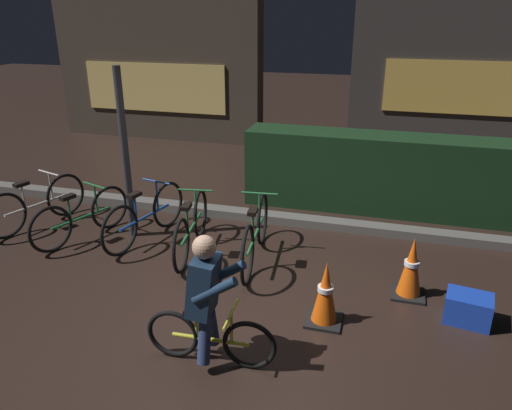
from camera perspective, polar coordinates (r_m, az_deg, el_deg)
ground_plane at (r=5.43m, az=-3.84°, el=-10.94°), size 40.00×40.00×0.00m
sidewalk_curb at (r=7.26m, az=1.94°, el=-1.46°), size 12.00×0.24×0.12m
hedge_row at (r=7.74m, az=16.72°, el=3.34°), size 4.80×0.70×1.19m
storefront_left at (r=12.13m, az=-11.37°, el=15.89°), size 4.99×0.54×3.52m
storefront_right at (r=11.58m, az=24.09°, el=17.08°), size 4.90×0.54×4.67m
street_post at (r=6.66m, az=-15.00°, el=5.57°), size 0.10×0.10×2.30m
parked_bike_leftmost at (r=7.67m, az=-24.24°, el=0.10°), size 0.57×1.56×0.75m
parked_bike_left_mid at (r=7.01m, az=-19.69°, el=-1.30°), size 0.59×1.48×0.72m
parked_bike_center_left at (r=6.75m, az=-12.79°, el=-1.25°), size 0.48×1.64×0.77m
parked_bike_center_right at (r=6.29m, az=-7.55°, el=-2.60°), size 0.46×1.65×0.77m
parked_bike_right_mid at (r=6.01m, az=-0.06°, el=-3.45°), size 0.46×1.75×0.81m
traffic_cone_near at (r=4.95m, az=8.09°, el=-10.21°), size 0.36×0.36×0.67m
traffic_cone_far at (r=5.58m, az=17.66°, el=-7.02°), size 0.36×0.36×0.70m
blue_crate at (r=5.44m, az=23.50°, el=-11.01°), size 0.49×0.39×0.30m
cyclist at (r=4.27m, az=-5.75°, el=-10.95°), size 1.19×0.50×1.25m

